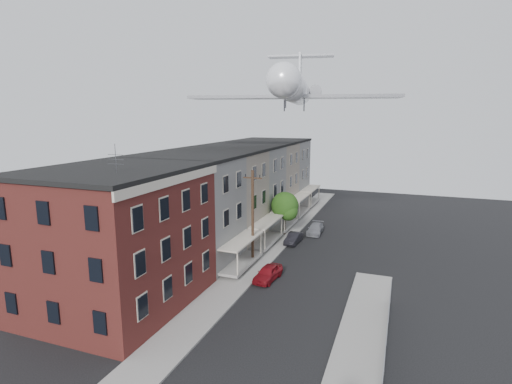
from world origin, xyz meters
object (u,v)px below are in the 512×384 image
Objects in this scene: street_tree at (286,207)px; car_mid at (294,238)px; car_near at (268,273)px; airplane at (294,89)px; car_far at (315,229)px; utility_pole at (253,216)px.

car_mid is (1.67, -2.49, -2.87)m from street_tree.
airplane is at bearing 103.26° from car_near.
car_near reaches higher than car_far.
street_tree is 13.41m from airplane.
car_far is (0.90, 15.01, -0.05)m from car_near.
airplane reaches higher than utility_pole.
car_near is 21.25m from airplane.
street_tree is 4.71m from car_far.
airplane reaches higher than car_far.
utility_pole reaches higher than car_near.
utility_pole is at bearing -102.47° from car_mid.
car_mid is (2.00, 7.43, -4.09)m from utility_pole.
airplane reaches higher than car_mid.
street_tree reaches higher than car_near.
utility_pole reaches higher than street_tree.
car_mid is (-0.57, 10.51, -0.06)m from car_near.
street_tree reaches higher than car_mid.
utility_pole is 2.41× the size of car_near.
car_mid is at bearing 99.52° from car_near.
car_mid is at bearing -71.25° from airplane.
car_near is 0.14× the size of airplane.
utility_pole reaches higher than car_mid.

